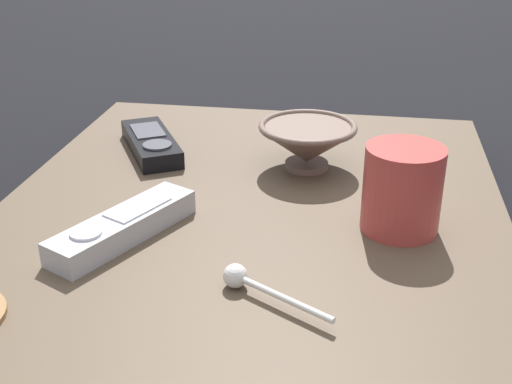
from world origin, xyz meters
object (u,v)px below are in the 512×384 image
Objects in this scene: cereal_bowl at (307,143)px; coffee_mug at (402,189)px; teaspoon at (247,281)px; tv_remote_far at (151,143)px; tv_remote_near at (123,226)px.

coffee_mug is at bearing -142.68° from cereal_bowl.
teaspoon is 0.36m from tv_remote_far.
tv_remote_far is at bearing 10.77° from tv_remote_near.
tv_remote_far is at bearing 62.75° from coffee_mug.
cereal_bowl is 0.21m from tv_remote_far.
teaspoon is 0.16m from tv_remote_near.
teaspoon is (-0.14, 0.14, -0.03)m from coffee_mug.
tv_remote_far reaches higher than teaspoon.
teaspoon is at bearing 136.28° from coffee_mug.
coffee_mug is at bearing -117.25° from tv_remote_far.
cereal_bowl is 0.27m from tv_remote_near.
tv_remote_far is (0.23, 0.04, -0.00)m from tv_remote_near.
cereal_bowl is at bearing -5.06° from teaspoon.
coffee_mug is at bearing -76.50° from tv_remote_near.
cereal_bowl is 0.18m from coffee_mug.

